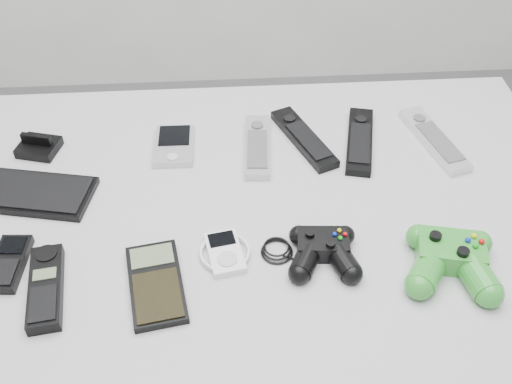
{
  "coord_description": "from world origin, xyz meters",
  "views": [
    {
      "loc": [
        -0.12,
        -0.7,
        1.58
      ],
      "look_at": [
        -0.06,
        0.09,
        0.83
      ],
      "focal_mm": 42.0,
      "sensor_mm": 36.0,
      "label": 1
    }
  ],
  "objects": [
    {
      "name": "desk",
      "position": [
        -0.06,
        0.08,
        0.74
      ],
      "size": [
        1.21,
        0.78,
        0.81
      ],
      "color": "#A8A7AA",
      "rests_on": "floor"
    },
    {
      "name": "pda_keyboard",
      "position": [
        -0.5,
        0.13,
        0.82
      ],
      "size": [
        0.28,
        0.16,
        0.02
      ],
      "primitive_type": "cube",
      "rotation": [
        0.0,
        0.0,
        -0.2
      ],
      "color": "black",
      "rests_on": "desk"
    },
    {
      "name": "dock_bracket",
      "position": [
        -0.49,
        0.26,
        0.83
      ],
      "size": [
        0.09,
        0.08,
        0.04
      ],
      "primitive_type": "cube",
      "rotation": [
        0.0,
        0.0,
        -0.26
      ],
      "color": "black",
      "rests_on": "desk"
    },
    {
      "name": "pda",
      "position": [
        -0.22,
        0.25,
        0.82
      ],
      "size": [
        0.08,
        0.12,
        0.02
      ],
      "primitive_type": "cube",
      "rotation": [
        0.0,
        0.0,
        -0.02
      ],
      "color": "#B1B0B8",
      "rests_on": "desk"
    },
    {
      "name": "remote_silver_a",
      "position": [
        -0.05,
        0.24,
        0.82
      ],
      "size": [
        0.06,
        0.19,
        0.02
      ],
      "primitive_type": "cube",
      "rotation": [
        0.0,
        0.0,
        -0.07
      ],
      "color": "#B1B0B8",
      "rests_on": "desk"
    },
    {
      "name": "remote_black_a",
      "position": [
        0.04,
        0.26,
        0.82
      ],
      "size": [
        0.12,
        0.21,
        0.02
      ],
      "primitive_type": "cube",
      "rotation": [
        0.0,
        0.0,
        0.39
      ],
      "color": "black",
      "rests_on": "desk"
    },
    {
      "name": "remote_black_b",
      "position": [
        0.16,
        0.24,
        0.82
      ],
      "size": [
        0.09,
        0.21,
        0.02
      ],
      "primitive_type": "cube",
      "rotation": [
        0.0,
        0.0,
        -0.22
      ],
      "color": "black",
      "rests_on": "desk"
    },
    {
      "name": "remote_silver_b",
      "position": [
        0.31,
        0.24,
        0.82
      ],
      "size": [
        0.1,
        0.21,
        0.02
      ],
      "primitive_type": "cube",
      "rotation": [
        0.0,
        0.0,
        0.25
      ],
      "color": "silver",
      "rests_on": "desk"
    },
    {
      "name": "mobile_phone",
      "position": [
        -0.48,
        -0.04,
        0.82
      ],
      "size": [
        0.06,
        0.12,
        0.02
      ],
      "primitive_type": "cube",
      "rotation": [
        0.0,
        0.0,
        -0.07
      ],
      "color": "black",
      "rests_on": "desk"
    },
    {
      "name": "cordless_handset",
      "position": [
        -0.41,
        -0.1,
        0.82
      ],
      "size": [
        0.07,
        0.17,
        0.03
      ],
      "primitive_type": "cube",
      "rotation": [
        0.0,
        0.0,
        0.14
      ],
      "color": "black",
      "rests_on": "desk"
    },
    {
      "name": "calculator",
      "position": [
        -0.24,
        -0.1,
        0.82
      ],
      "size": [
        0.11,
        0.18,
        0.02
      ],
      "primitive_type": "cube",
      "rotation": [
        0.0,
        0.0,
        0.17
      ],
      "color": "black",
      "rests_on": "desk"
    },
    {
      "name": "mp3_player",
      "position": [
        -0.13,
        -0.04,
        0.82
      ],
      "size": [
        0.1,
        0.11,
        0.02
      ],
      "primitive_type": "cube",
      "rotation": [
        0.0,
        0.0,
        0.18
      ],
      "color": "white",
      "rests_on": "desk"
    },
    {
      "name": "controller_black",
      "position": [
        0.04,
        -0.05,
        0.83
      ],
      "size": [
        0.21,
        0.14,
        0.04
      ],
      "primitive_type": null,
      "rotation": [
        0.0,
        0.0,
        -0.07
      ],
      "color": "black",
      "rests_on": "desk"
    },
    {
      "name": "controller_green",
      "position": [
        0.24,
        -0.09,
        0.83
      ],
      "size": [
        0.18,
        0.19,
        0.05
      ],
      "primitive_type": null,
      "rotation": [
        0.0,
        0.0,
        -0.21
      ],
      "color": "#257D22",
      "rests_on": "desk"
    }
  ]
}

